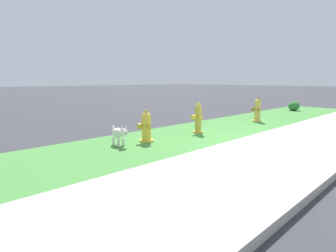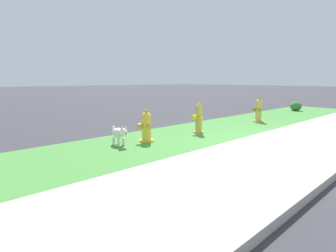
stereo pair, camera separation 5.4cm
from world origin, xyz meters
TOP-DOWN VIEW (x-y plane):
  - ground_plane at (0.00, 0.00)m, footprint 120.00×120.00m
  - sidewalk_pavement at (0.00, 0.00)m, footprint 18.00×2.17m
  - grass_verge at (0.00, 2.28)m, footprint 18.00×2.39m
  - fire_hydrant_by_grass_verge at (-1.93, 2.35)m, footprint 0.37×0.40m
  - fire_hydrant_far_end at (2.57, 2.10)m, footprint 0.35×0.35m
  - fire_hydrant_near_corner at (-0.34, 2.20)m, footprint 0.33×0.36m
  - small_white_dog at (-2.56, 2.46)m, footprint 0.21×0.50m
  - shrub_bush_mid_verge at (6.74, 2.55)m, footprint 0.48×0.48m

SIDE VIEW (x-z plane):
  - ground_plane at x=0.00m, z-range 0.00..0.00m
  - grass_verge at x=0.00m, z-range 0.00..0.01m
  - sidewalk_pavement at x=0.00m, z-range 0.00..0.01m
  - shrub_bush_mid_verge at x=6.74m, z-range 0.00..0.41m
  - small_white_dog at x=-2.56m, z-range 0.03..0.49m
  - fire_hydrant_by_grass_verge at x=-1.93m, z-range -0.02..0.70m
  - fire_hydrant_far_end at x=2.57m, z-range -0.01..0.78m
  - fire_hydrant_near_corner at x=-0.34m, z-range -0.01..0.78m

